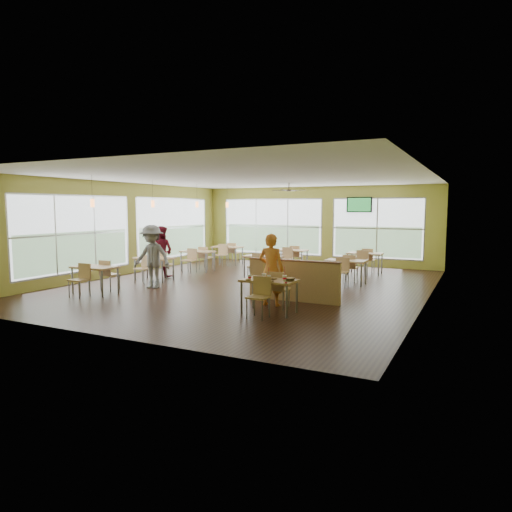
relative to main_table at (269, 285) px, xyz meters
name	(u,v)px	position (x,y,z in m)	size (l,w,h in m)	color
room	(250,232)	(-2.00, 3.00, 0.97)	(12.00, 12.04, 3.20)	black
window_bays	(225,230)	(-4.65, 6.08, 0.85)	(9.24, 10.24, 2.38)	white
main_table	(269,285)	(0.00, 0.00, 0.00)	(1.22, 1.52, 0.87)	#DBAE76
half_wall_divider	(293,280)	(0.00, 1.45, -0.11)	(2.40, 0.14, 1.04)	#DBAE76
dining_tables	(246,258)	(-3.05, 4.71, 0.00)	(6.92, 8.72, 0.87)	#DBAE76
pendant_lights	(175,204)	(-5.20, 3.68, 1.82)	(0.11, 7.31, 0.86)	#2D2119
ceiling_fan	(289,190)	(-2.00, 6.00, 2.32)	(1.25, 1.25, 0.29)	#2D2119
tv_backwall	(359,205)	(-0.20, 8.90, 1.82)	(1.00, 0.07, 0.60)	black
man_plaid	(271,270)	(-0.28, 0.72, 0.23)	(0.63, 0.41, 1.73)	#F6591B
patron_maroon	(161,252)	(-5.46, 3.21, 0.23)	(0.84, 0.65, 1.72)	maroon
patron_grey	(152,257)	(-4.37, 1.38, 0.29)	(1.19, 0.68, 1.84)	slate
cup_blue	(250,277)	(-0.36, -0.24, 0.18)	(0.08, 0.08, 0.30)	white
cup_yellow	(264,277)	(-0.07, -0.11, 0.20)	(0.11, 0.11, 0.38)	white
cup_red_near	(269,277)	(0.04, -0.11, 0.18)	(0.09, 0.09, 0.31)	white
cup_red_far	(285,278)	(0.40, -0.07, 0.19)	(0.10, 0.10, 0.35)	white
food_basket	(289,279)	(0.45, 0.06, 0.15)	(0.28, 0.28, 0.06)	black
ketchup_cup	(286,283)	(0.53, -0.30, 0.13)	(0.06, 0.06, 0.02)	maroon
wrapper_left	(248,279)	(-0.36, -0.30, 0.14)	(0.14, 0.13, 0.04)	#A88C51
wrapper_mid	(273,278)	(0.07, 0.06, 0.14)	(0.19, 0.17, 0.05)	#A88C51
wrapper_right	(271,281)	(0.16, -0.27, 0.14)	(0.15, 0.14, 0.04)	#A88C51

